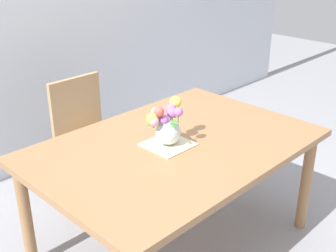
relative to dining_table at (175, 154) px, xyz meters
name	(u,v)px	position (x,y,z in m)	size (l,w,h in m)	color
ground_plane	(174,243)	(0.00, 0.00, -0.65)	(12.00, 12.00, 0.00)	#939399
dining_table	(175,154)	(0.00, 0.00, 0.00)	(1.64, 1.13, 0.73)	#9E7047
chair_far	(86,130)	(0.00, 0.90, -0.13)	(0.42, 0.42, 0.90)	tan
placemat	(168,144)	(-0.05, 0.01, 0.08)	(0.25, 0.25, 0.01)	beige
flower_vase	(167,124)	(-0.05, 0.02, 0.20)	(0.25, 0.18, 0.26)	silver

